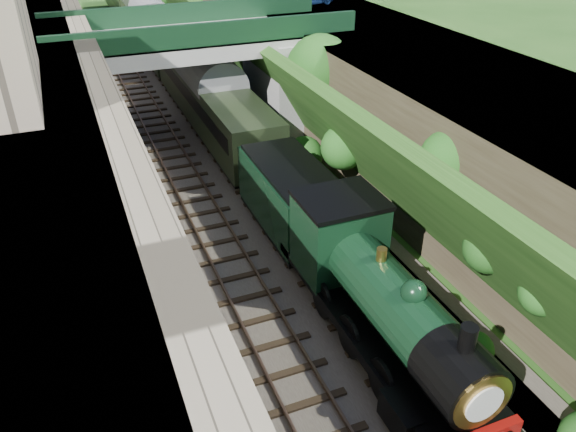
{
  "coord_description": "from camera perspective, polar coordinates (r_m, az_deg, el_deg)",
  "views": [
    {
      "loc": [
        -6.68,
        -6.82,
        13.15
      ],
      "look_at": [
        0.0,
        9.67,
        2.58
      ],
      "focal_mm": 35.0,
      "sensor_mm": 36.0,
      "label": 1
    }
  ],
  "objects": [
    {
      "name": "retaining_wall",
      "position": [
        28.53,
        -18.6,
        9.33
      ],
      "size": [
        1.0,
        90.0,
        7.0
      ],
      "primitive_type": "cube",
      "color": "#756B56",
      "rests_on": "ground"
    },
    {
      "name": "track_left",
      "position": [
        30.13,
        -11.01,
        4.76
      ],
      "size": [
        2.5,
        90.0,
        0.2
      ],
      "color": "black",
      "rests_on": "trackbed"
    },
    {
      "name": "coach_middle",
      "position": [
        52.3,
        -13.53,
        17.67
      ],
      "size": [
        2.9,
        18.0,
        3.7
      ],
      "color": "black",
      "rests_on": "trackbed"
    },
    {
      "name": "embankment_slope",
      "position": [
        29.91,
        2.38,
        10.26
      ],
      "size": [
        4.31,
        90.0,
        6.36
      ],
      "color": "#1E4714",
      "rests_on": "ground"
    },
    {
      "name": "road_bridge",
      "position": [
        33.02,
        -8.1,
        14.47
      ],
      "size": [
        16.0,
        6.4,
        7.25
      ],
      "color": "gray",
      "rests_on": "ground"
    },
    {
      "name": "tender",
      "position": [
        23.66,
        0.31,
        1.55
      ],
      "size": [
        2.7,
        6.0,
        3.05
      ],
      "color": "black",
      "rests_on": "trackbed"
    },
    {
      "name": "street_plateau_right",
      "position": [
        32.88,
        8.83,
        12.61
      ],
      "size": [
        8.0,
        90.0,
        6.25
      ],
      "primitive_type": "cube",
      "color": "#262628",
      "rests_on": "ground"
    },
    {
      "name": "tree",
      "position": [
        30.55,
        3.33,
        14.5
      ],
      "size": [
        3.6,
        3.8,
        6.6
      ],
      "color": "black",
      "rests_on": "ground"
    },
    {
      "name": "trackbed",
      "position": [
        30.56,
        -7.32,
        5.18
      ],
      "size": [
        10.0,
        90.0,
        0.2
      ],
      "primitive_type": "cube",
      "color": "#473F38",
      "rests_on": "ground"
    },
    {
      "name": "locomotive",
      "position": [
        18.07,
        9.31,
        -8.3
      ],
      "size": [
        3.1,
        10.23,
        3.83
      ],
      "color": "black",
      "rests_on": "trackbed"
    },
    {
      "name": "coach_front",
      "position": [
        34.5,
        -7.82,
        11.66
      ],
      "size": [
        2.9,
        18.0,
        3.7
      ],
      "color": "black",
      "rests_on": "trackbed"
    },
    {
      "name": "track_right",
      "position": [
        30.79,
        -5.18,
        5.8
      ],
      "size": [
        2.5,
        90.0,
        0.2
      ],
      "color": "black",
      "rests_on": "trackbed"
    },
    {
      "name": "street_plateau_left",
      "position": [
        28.6,
        -25.56,
        7.95
      ],
      "size": [
        6.0,
        90.0,
        7.0
      ],
      "primitive_type": "cube",
      "color": "#262628",
      "rests_on": "ground"
    }
  ]
}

